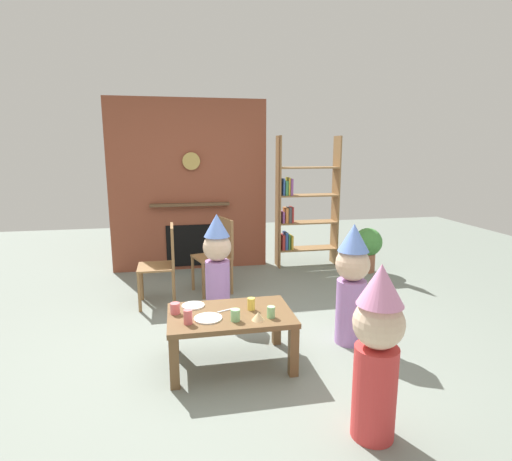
{
  "coord_description": "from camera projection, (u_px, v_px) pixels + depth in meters",
  "views": [
    {
      "loc": [
        -0.58,
        -3.33,
        1.72
      ],
      "look_at": [
        0.15,
        0.4,
        0.96
      ],
      "focal_mm": 28.84,
      "sensor_mm": 36.0,
      "label": 1
    }
  ],
  "objects": [
    {
      "name": "paper_cup_far_right",
      "position": [
        251.0,
        304.0,
        3.32
      ],
      "size": [
        0.06,
        0.06,
        0.1
      ],
      "primitive_type": "cylinder",
      "color": "#F2CC4C",
      "rests_on": "coffee_table"
    },
    {
      "name": "paper_plate_rear",
      "position": [
        193.0,
        306.0,
        3.4
      ],
      "size": [
        0.19,
        0.19,
        0.01
      ],
      "primitive_type": "cylinder",
      "color": "white",
      "rests_on": "coffee_table"
    },
    {
      "name": "birthday_cake_slice",
      "position": [
        258.0,
        316.0,
        3.12
      ],
      "size": [
        0.1,
        0.1,
        0.07
      ],
      "primitive_type": "cone",
      "color": "#EAC68C",
      "rests_on": "coffee_table"
    },
    {
      "name": "paper_cup_near_right",
      "position": [
        175.0,
        308.0,
        3.25
      ],
      "size": [
        0.08,
        0.08,
        0.09
      ],
      "primitive_type": "cylinder",
      "color": "#E5666B",
      "rests_on": "coffee_table"
    },
    {
      "name": "child_by_the_chairs",
      "position": [
        217.0,
        261.0,
        4.28
      ],
      "size": [
        0.3,
        0.3,
        1.07
      ],
      "rotation": [
        0.0,
        0.0,
        -1.58
      ],
      "color": "#B27FCC",
      "rests_on": "ground_plane"
    },
    {
      "name": "paper_cup_far_left",
      "position": [
        271.0,
        312.0,
        3.17
      ],
      "size": [
        0.06,
        0.06,
        0.09
      ],
      "primitive_type": "cylinder",
      "color": "#8CD18C",
      "rests_on": "coffee_table"
    },
    {
      "name": "brick_fireplace_feature",
      "position": [
        189.0,
        186.0,
        5.84
      ],
      "size": [
        2.2,
        0.28,
        2.4
      ],
      "color": "brown",
      "rests_on": "ground_plane"
    },
    {
      "name": "bookshelf",
      "position": [
        301.0,
        208.0,
        6.02
      ],
      "size": [
        0.9,
        0.28,
        1.9
      ],
      "color": "olive",
      "rests_on": "ground_plane"
    },
    {
      "name": "ground_plane",
      "position": [
        248.0,
        346.0,
        3.65
      ],
      "size": [
        12.0,
        12.0,
        0.0
      ],
      "primitive_type": "plane",
      "color": "gray"
    },
    {
      "name": "coffee_table",
      "position": [
        230.0,
        321.0,
        3.28
      ],
      "size": [
        0.99,
        0.63,
        0.44
      ],
      "color": "brown",
      "rests_on": "ground_plane"
    },
    {
      "name": "paper_cup_near_left",
      "position": [
        235.0,
        315.0,
        3.11
      ],
      "size": [
        0.07,
        0.07,
        0.09
      ],
      "primitive_type": "cylinder",
      "color": "#8CD18C",
      "rests_on": "coffee_table"
    },
    {
      "name": "potted_plant_tall",
      "position": [
        368.0,
        246.0,
        5.79
      ],
      "size": [
        0.4,
        0.4,
        0.63
      ],
      "color": "#9E5B42",
      "rests_on": "ground_plane"
    },
    {
      "name": "child_in_pink",
      "position": [
        352.0,
        281.0,
        3.61
      ],
      "size": [
        0.3,
        0.3,
        1.09
      ],
      "rotation": [
        0.0,
        0.0,
        -2.99
      ],
      "color": "#B27FCC",
      "rests_on": "ground_plane"
    },
    {
      "name": "child_with_cone_hat",
      "position": [
        377.0,
        348.0,
        2.4
      ],
      "size": [
        0.3,
        0.3,
        1.09
      ],
      "rotation": [
        0.0,
        0.0,
        2.19
      ],
      "color": "#D13838",
      "rests_on": "ground_plane"
    },
    {
      "name": "paper_cup_center",
      "position": [
        188.0,
        317.0,
        3.06
      ],
      "size": [
        0.07,
        0.07,
        0.11
      ],
      "primitive_type": "cylinder",
      "color": "#E5666B",
      "rests_on": "coffee_table"
    },
    {
      "name": "dining_chair_left",
      "position": [
        165.0,
        260.0,
        4.54
      ],
      "size": [
        0.4,
        0.4,
        0.9
      ],
      "rotation": [
        0.0,
        0.0,
        3.15
      ],
      "color": "olive",
      "rests_on": "ground_plane"
    },
    {
      "name": "table_fork",
      "position": [
        226.0,
        310.0,
        3.31
      ],
      "size": [
        0.14,
        0.07,
        0.01
      ],
      "primitive_type": "cube",
      "rotation": [
        0.0,
        0.0,
        0.4
      ],
      "color": "silver",
      "rests_on": "coffee_table"
    },
    {
      "name": "dining_chair_middle",
      "position": [
        219.0,
        250.0,
        4.96
      ],
      "size": [
        0.5,
        0.5,
        0.9
      ],
      "rotation": [
        0.0,
        0.0,
        3.44
      ],
      "color": "olive",
      "rests_on": "ground_plane"
    },
    {
      "name": "paper_plate_front",
      "position": [
        208.0,
        318.0,
        3.15
      ],
      "size": [
        0.22,
        0.22,
        0.01
      ],
      "primitive_type": "cylinder",
      "color": "white",
      "rests_on": "coffee_table"
    }
  ]
}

